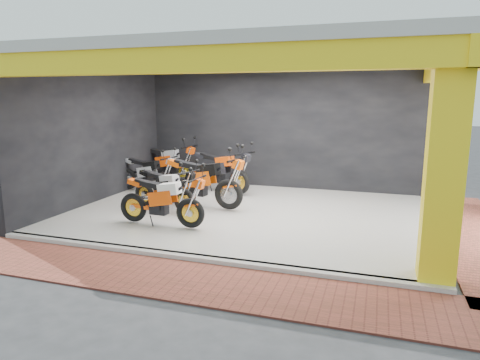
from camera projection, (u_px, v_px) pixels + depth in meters
The scene contains 17 objects.
ground at pixel (217, 242), 8.20m from camera, with size 80.00×80.00×0.00m, color #2D2D30.
showroom_floor at pixel (247, 213), 10.05m from camera, with size 8.00×6.00×0.10m, color white.
showroom_ceiling at pixel (248, 57), 9.38m from camera, with size 8.40×6.40×0.20m, color beige.
back_wall at pixel (279, 131), 12.63m from camera, with size 8.20×0.20×3.50m, color black.
left_wall at pixel (95, 136), 10.99m from camera, with size 0.20×6.20×3.50m, color black.
corner_column at pixel (444, 168), 6.02m from camera, with size 0.50×0.50×3.50m, color yellow.
header_beam_front at pixel (191, 60), 6.64m from camera, with size 8.40×0.30×0.40m, color yellow.
header_beam_right at pixel (446, 67), 8.22m from camera, with size 0.30×6.40×0.40m, color yellow.
floor_kerb at pixel (195, 258), 7.23m from camera, with size 8.00×0.20×0.10m, color white.
paver_front at pixel (174, 278), 6.51m from camera, with size 9.00×1.40×0.03m, color brown.
paver_right at pixel (475, 235), 8.59m from camera, with size 1.40×7.00×0.03m, color brown.
moto_hero at pixel (190, 199), 8.58m from camera, with size 2.07×0.77×1.26m, color #F14E0A, non-canonical shape.
moto_row_a at pixel (184, 189), 9.67m from camera, with size 1.97×0.73×1.20m, color black, non-canonical shape.
moto_row_b at pixel (229, 180), 9.98m from camera, with size 2.43×0.90×1.48m, color #F95A0A, non-canonical shape.
moto_row_c at pixel (239, 170), 11.60m from camera, with size 2.29×0.85×1.40m, color black, non-canonical shape.
moto_row_d at pixel (165, 172), 11.74m from camera, with size 2.00×0.74×1.22m, color #95989C, non-canonical shape.
moto_row_e at pixel (184, 162), 13.10m from camera, with size 2.30×0.85×1.40m, color #EC4A09, non-canonical shape.
Camera 1 is at (2.86, -7.30, 2.72)m, focal length 32.00 mm.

